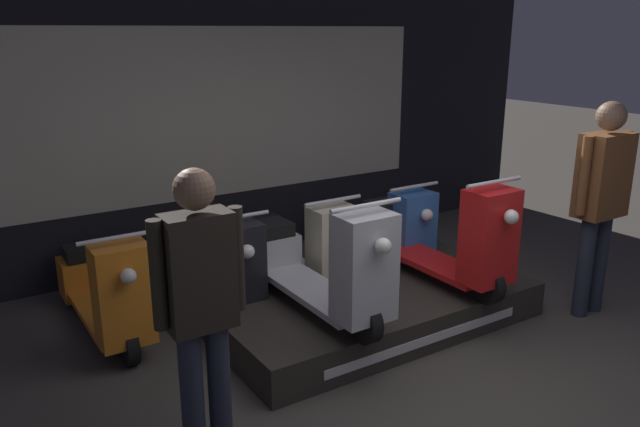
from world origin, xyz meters
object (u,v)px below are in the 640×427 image
Objects in this scene: scooter_backrow_1 at (211,268)px; scooter_backrow_2 at (299,249)px; scooter_backrow_3 at (375,233)px; person_right_browsing at (602,191)px; scooter_display_left at (319,266)px; person_left_browsing at (201,300)px; scooter_backrow_0 at (105,290)px; scooter_display_right at (438,238)px.

scooter_backrow_1 is 1.00× the size of scooter_backrow_2.
scooter_backrow_3 is 2.18m from person_right_browsing.
person_left_browsing is (-1.23, -0.75, 0.31)m from scooter_display_left.
scooter_backrow_2 is at bearing 0.00° from scooter_backrow_1.
person_left_browsing is 0.93× the size of person_right_browsing.
person_left_browsing reaches higher than scooter_backrow_0.
scooter_backrow_1 is at bearing 180.00° from scooter_backrow_3.
scooter_display_right is 1.00× the size of scooter_backrow_3.
scooter_backrow_0 is (-2.51, 1.10, -0.29)m from scooter_display_right.
scooter_display_left is 1.00× the size of scooter_display_right.
scooter_backrow_1 is (-0.42, 1.10, -0.29)m from scooter_display_left.
scooter_backrow_3 is (2.71, 0.00, 0.00)m from scooter_backrow_0.
scooter_backrow_1 is 2.11m from person_left_browsing.
scooter_backrow_3 is (0.19, 1.10, -0.29)m from scooter_display_right.
person_left_browsing is at bearing -144.76° from scooter_backrow_3.
scooter_display_left is 1.19m from scooter_display_right.
scooter_backrow_1 is 1.00× the size of scooter_backrow_3.
scooter_display_right is at bearing 0.00° from scooter_display_left.
scooter_backrow_1 is at bearing 110.78° from scooter_display_left.
scooter_display_right reaches higher than scooter_backrow_0.
scooter_backrow_0 is 1.95m from person_left_browsing.
scooter_display_right is at bearing -99.86° from scooter_backrow_3.
scooter_display_left is 1.48m from person_left_browsing.
scooter_display_left reaches higher than scooter_backrow_3.
scooter_backrow_0 is at bearing 180.00° from scooter_backrow_1.
scooter_display_left is 1.00× the size of scooter_backrow_3.
person_right_browsing is (3.52, 0.00, 0.12)m from person_left_browsing.
scooter_backrow_0 and scooter_backrow_3 have the same top height.
person_right_browsing is at bearing -27.17° from scooter_backrow_0.
scooter_backrow_1 is at bearing 0.00° from scooter_backrow_0.
scooter_display_right is 1.35m from scooter_backrow_2.
scooter_backrow_0 is at bearing 156.28° from scooter_display_right.
scooter_backrow_2 is at bearing 47.14° from person_left_browsing.
scooter_backrow_0 is (-1.32, 1.10, -0.29)m from scooter_display_left.
person_left_browsing is (0.09, -1.85, 0.60)m from scooter_backrow_0.
person_left_browsing reaches higher than scooter_backrow_1.
scooter_display_right is 1.00× the size of scooter_backrow_2.
scooter_backrow_1 is at bearing 66.22° from person_left_browsing.
person_right_browsing is at bearing -34.34° from scooter_display_right.
person_right_browsing is (3.61, -1.85, 0.72)m from scooter_backrow_0.
scooter_backrow_1 and scooter_backrow_2 have the same top height.
scooter_display_left and scooter_display_right have the same top height.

